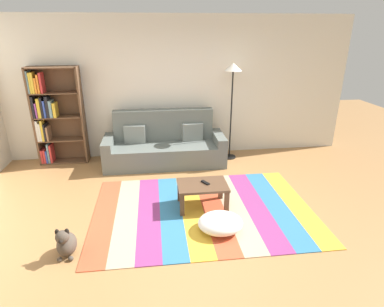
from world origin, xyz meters
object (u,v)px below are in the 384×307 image
bookshelf (52,116)px  dog (66,243)px  coffee_table (202,188)px  pouf (220,223)px  couch (165,146)px  standing_lamp (233,80)px  tv_remote (205,183)px

bookshelf → dog: size_ratio=4.58×
coffee_table → pouf: coffee_table is taller
couch → bookshelf: bookshelf is taller
pouf → dog: bearing=-172.7°
bookshelf → standing_lamp: bearing=-3.2°
pouf → tv_remote: tv_remote is taller
dog → tv_remote: (1.75, 0.88, 0.22)m
coffee_table → tv_remote: tv_remote is taller
coffee_table → standing_lamp: standing_lamp is taller
bookshelf → standing_lamp: 3.42m
couch → coffee_table: couch is taller
couch → bookshelf: 2.16m
couch → bookshelf: size_ratio=1.24×
tv_remote → dog: bearing=174.2°
pouf → bookshelf: bearing=135.3°
bookshelf → coffee_table: bearing=-38.5°
bookshelf → dog: bookshelf is taller
bookshelf → couch: bearing=-7.9°
coffee_table → tv_remote: size_ratio=4.73×
dog → standing_lamp: standing_lamp is taller
standing_lamp → bookshelf: bearing=176.8°
tv_remote → pouf: bearing=-113.9°
couch → standing_lamp: standing_lamp is taller
couch → pouf: couch is taller
couch → dog: size_ratio=5.69×
tv_remote → coffee_table: bearing=171.5°
coffee_table → standing_lamp: size_ratio=0.38×
dog → tv_remote: dog is taller
standing_lamp → couch: bearing=-175.7°
bookshelf → pouf: (2.67, -2.63, -0.80)m
coffee_table → dog: (-1.71, -0.86, -0.14)m
couch → dog: 2.87m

